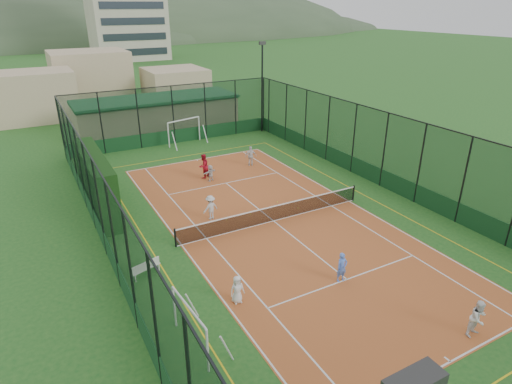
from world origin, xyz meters
TOP-DOWN VIEW (x-y plane):
  - ground at (0.00, 0.00)m, footprint 300.00×300.00m
  - court_slab at (0.00, 0.00)m, footprint 11.17×23.97m
  - tennis_net at (0.00, 0.00)m, footprint 11.67×0.12m
  - perimeter_fence at (0.00, 0.00)m, footprint 18.12×34.12m
  - floodlight_ne at (8.60, 16.60)m, footprint 0.60×0.26m
  - clubhouse at (0.00, 22.00)m, footprint 15.20×7.20m
  - distant_hills at (0.00, 150.00)m, footprint 200.00×60.00m
  - hedge_left at (-8.30, 6.53)m, footprint 1.16×7.75m
  - white_bench at (-7.80, -1.71)m, footprint 1.46×0.79m
  - futsal_goal_near at (-7.59, -6.91)m, footprint 2.83×1.03m
  - futsal_goal_far at (0.67, 16.34)m, footprint 3.47×1.81m
  - child_near_left at (-5.01, -5.45)m, footprint 0.62×0.42m
  - child_near_mid at (-0.30, -6.32)m, footprint 0.53×0.36m
  - child_near_right at (1.91, -11.41)m, footprint 0.76×0.60m
  - child_far_left at (-3.01, 1.96)m, footprint 1.02×0.71m
  - child_far_right at (3.16, 8.68)m, footprint 0.96×0.66m
  - child_far_back at (-0.74, 7.30)m, footprint 1.13×0.68m
  - coach at (-0.92, 8.07)m, footprint 1.05×0.98m
  - tennis_balls at (-0.24, 1.42)m, footprint 5.11×1.42m

SIDE VIEW (x-z plane):
  - ground at x=0.00m, z-range 0.00..0.00m
  - distant_hills at x=0.00m, z-range -12.00..12.00m
  - court_slab at x=0.00m, z-range 0.00..0.01m
  - tennis_balls at x=-0.24m, z-range 0.01..0.08m
  - white_bench at x=-7.80m, z-range 0.00..0.79m
  - tennis_net at x=0.00m, z-range 0.00..1.06m
  - child_far_back at x=-0.74m, z-range 0.01..1.17m
  - child_near_left at x=-5.01m, z-range 0.01..1.25m
  - child_near_mid at x=-0.30m, z-range 0.01..1.41m
  - child_far_left at x=-3.01m, z-range 0.01..1.46m
  - child_near_right at x=1.91m, z-range 0.01..1.51m
  - child_far_right at x=3.16m, z-range 0.01..1.51m
  - coach at x=-0.92m, z-range 0.01..1.74m
  - futsal_goal_near at x=-7.59m, z-range 0.00..1.79m
  - futsal_goal_far at x=0.67m, z-range 0.00..2.15m
  - clubhouse at x=0.00m, z-range 0.00..3.15m
  - hedge_left at x=-8.30m, z-range 0.00..3.39m
  - perimeter_fence at x=0.00m, z-range 0.00..5.00m
  - floodlight_ne at x=8.60m, z-range 0.00..8.25m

